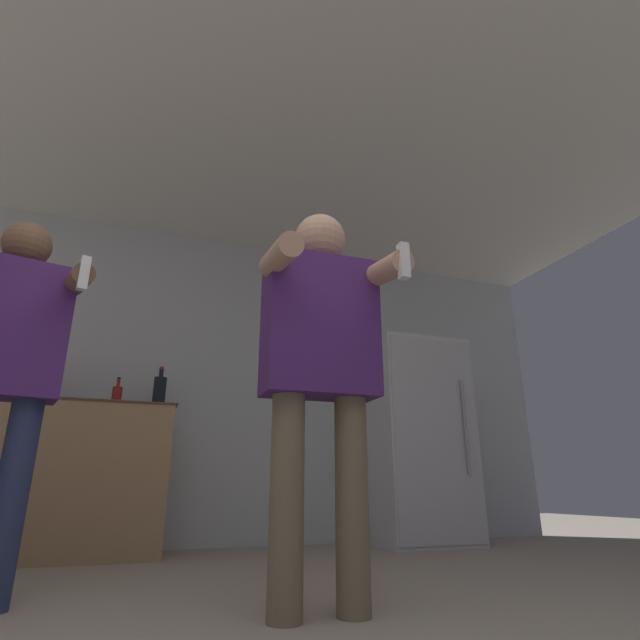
% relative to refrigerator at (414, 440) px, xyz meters
% --- Properties ---
extents(wall_back, '(7.00, 0.06, 2.55)m').
position_rel_refrigerator_xyz_m(wall_back, '(-1.98, 0.39, 0.46)').
color(wall_back, '#B2B7BC').
rests_on(wall_back, ground_plane).
extents(ceiling_slab, '(7.00, 3.81, 0.05)m').
position_rel_refrigerator_xyz_m(ceiling_slab, '(-1.98, -1.29, 1.76)').
color(ceiling_slab, silver).
rests_on(ceiling_slab, wall_back).
extents(refrigerator, '(0.78, 0.74, 1.62)m').
position_rel_refrigerator_xyz_m(refrigerator, '(0.00, 0.00, 0.00)').
color(refrigerator, silver).
rests_on(refrigerator, ground_plane).
extents(counter, '(1.54, 0.68, 0.97)m').
position_rel_refrigerator_xyz_m(counter, '(-2.72, 0.03, -0.33)').
color(counter, '#997551').
rests_on(counter, ground_plane).
extents(bottle_red_label, '(0.08, 0.08, 0.33)m').
position_rel_refrigerator_xyz_m(bottle_red_label, '(-2.79, 0.11, 0.29)').
color(bottle_red_label, black).
rests_on(bottle_red_label, counter).
extents(bottle_short_whiskey, '(0.09, 0.09, 0.33)m').
position_rel_refrigerator_xyz_m(bottle_short_whiskey, '(-2.07, 0.11, 0.29)').
color(bottle_short_whiskey, black).
rests_on(bottle_short_whiskey, counter).
extents(bottle_clear_vodka, '(0.07, 0.07, 0.23)m').
position_rel_refrigerator_xyz_m(bottle_clear_vodka, '(-2.36, 0.11, 0.24)').
color(bottle_clear_vodka, maroon).
rests_on(bottle_clear_vodka, counter).
extents(person_woman_foreground, '(0.53, 0.46, 1.55)m').
position_rel_refrigerator_xyz_m(person_woman_foreground, '(-1.53, -1.96, 0.12)').
color(person_woman_foreground, '#75664C').
rests_on(person_woman_foreground, ground_plane).
extents(person_man_side, '(0.57, 0.54, 1.54)m').
position_rel_refrigerator_xyz_m(person_man_side, '(-2.72, -1.48, 0.12)').
color(person_man_side, navy).
rests_on(person_man_side, ground_plane).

